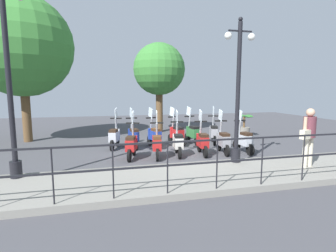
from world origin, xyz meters
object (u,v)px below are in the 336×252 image
potted_palm (244,127)px  scooter_near_3 (178,142)px  scooter_near_5 (132,144)px  scooter_far_3 (154,135)px  pedestrian_with_bag (309,133)px  scooter_near_2 (202,141)px  scooter_far_4 (133,136)px  scooter_near_1 (223,140)px  tree_large (21,46)px  scooter_near_0 (244,140)px  tree_distant (159,70)px  scooter_near_4 (157,144)px  scooter_far_5 (115,136)px  lamp_post_far (10,90)px  scooter_far_1 (192,132)px  scooter_far_0 (214,132)px  scooter_far_2 (176,133)px  lamp_post_near (238,101)px

potted_palm → scooter_near_3: bearing=124.6°
scooter_near_5 → scooter_far_3: (1.53, -1.05, 0.00)m
pedestrian_with_bag → scooter_far_3: size_ratio=1.03×
scooter_near_2 → scooter_near_5: same height
scooter_far_4 → scooter_near_2: bearing=-134.8°
pedestrian_with_bag → scooter_near_1: bearing=10.0°
tree_large → scooter_near_0: tree_large is taller
tree_distant → scooter_near_4: bearing=167.1°
scooter_near_5 → scooter_far_5: size_ratio=1.00×
pedestrian_with_bag → scooter_near_2: 3.27m
scooter_far_5 → lamp_post_far: bearing=160.2°
scooter_near_2 → scooter_far_1: (1.84, -0.28, 0.00)m
scooter_near_3 → scooter_far_0: same height
lamp_post_far → scooter_far_2: 6.19m
potted_palm → scooter_far_0: bearing=119.8°
lamp_post_far → scooter_near_2: size_ratio=3.01×
scooter_near_0 → scooter_far_5: bearing=63.2°
scooter_near_4 → lamp_post_near: bearing=-117.0°
scooter_far_1 → scooter_far_3: bearing=87.7°
scooter_near_3 → scooter_far_5: same height
scooter_far_1 → scooter_far_5: same height
scooter_far_3 → scooter_far_5: size_ratio=1.00×
scooter_near_0 → scooter_near_3: 2.38m
pedestrian_with_bag → potted_palm: pedestrian_with_bag is taller
scooter_far_1 → scooter_near_2: bearing=161.2°
scooter_far_0 → potted_palm: bearing=-42.4°
lamp_post_near → pedestrian_with_bag: bearing=-119.7°
scooter_near_2 → scooter_far_3: same height
pedestrian_with_bag → scooter_far_4: bearing=27.9°
scooter_far_1 → lamp_post_near: bearing=172.2°
scooter_near_1 → scooter_far_3: bearing=58.9°
lamp_post_far → scooter_far_1: bearing=-58.7°
tree_distant → scooter_near_0: (-5.38, -1.90, -2.78)m
tree_large → scooter_near_4: bearing=-129.9°
scooter_near_2 → tree_distant: bearing=10.9°
scooter_near_0 → scooter_near_1: size_ratio=1.00×
pedestrian_with_bag → tree_large: (6.54, 8.52, 2.94)m
potted_palm → scooter_far_0: scooter_far_0 is taller
tree_large → scooter_near_1: bearing=-119.3°
potted_palm → scooter_far_2: bearing=107.0°
scooter_near_3 → scooter_far_3: (1.54, 0.51, 0.00)m
lamp_post_far → scooter_near_2: (1.56, -5.33, -1.74)m
scooter_far_1 → potted_palm: bearing=-80.3°
lamp_post_far → tree_large: size_ratio=0.76×
scooter_near_3 → scooter_far_2: size_ratio=1.00×
scooter_near_3 → scooter_far_2: 1.77m
scooter_near_1 → scooter_far_2: 2.15m
scooter_far_5 → scooter_far_4: bearing=-78.6°
pedestrian_with_bag → tree_large: 11.14m
lamp_post_far → pedestrian_with_bag: size_ratio=2.92×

